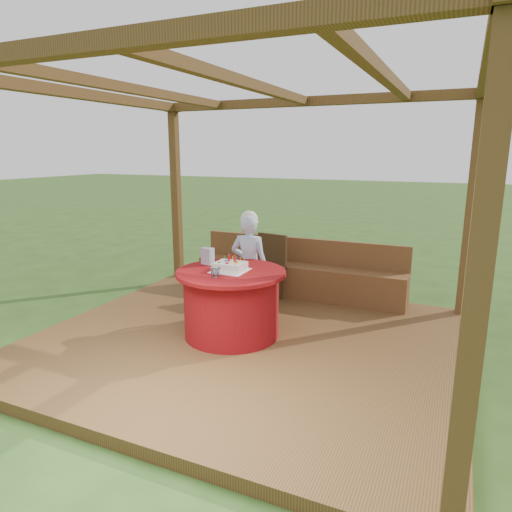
{
  "coord_description": "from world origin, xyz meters",
  "views": [
    {
      "loc": [
        2.02,
        -4.23,
        2.14
      ],
      "look_at": [
        0.0,
        0.25,
        1.0
      ],
      "focal_mm": 32.0,
      "sensor_mm": 36.0,
      "label": 1
    }
  ],
  "objects_px": {
    "bench": "(298,277)",
    "table": "(231,303)",
    "chair": "(267,264)",
    "gift_bag": "(208,256)",
    "birthday_cake": "(230,266)",
    "drinking_glass": "(215,272)",
    "elderly_woman": "(249,264)"
  },
  "relations": [
    {
      "from": "elderly_woman",
      "to": "birthday_cake",
      "type": "xyz_separation_m",
      "value": [
        0.08,
        -0.65,
        0.13
      ]
    },
    {
      "from": "table",
      "to": "chair",
      "type": "xyz_separation_m",
      "value": [
        -0.14,
        1.34,
        0.13
      ]
    },
    {
      "from": "gift_bag",
      "to": "birthday_cake",
      "type": "bearing_deg",
      "value": -12.96
    },
    {
      "from": "bench",
      "to": "table",
      "type": "height_order",
      "value": "bench"
    },
    {
      "from": "birthday_cake",
      "to": "gift_bag",
      "type": "relative_size",
      "value": 1.92
    },
    {
      "from": "table",
      "to": "chair",
      "type": "relative_size",
      "value": 1.33
    },
    {
      "from": "bench",
      "to": "birthday_cake",
      "type": "relative_size",
      "value": 8.15
    },
    {
      "from": "bench",
      "to": "drinking_glass",
      "type": "bearing_deg",
      "value": -96.52
    },
    {
      "from": "bench",
      "to": "elderly_woman",
      "type": "xyz_separation_m",
      "value": [
        -0.28,
        -1.05,
        0.4
      ]
    },
    {
      "from": "chair",
      "to": "gift_bag",
      "type": "distance_m",
      "value": 1.25
    },
    {
      "from": "bench",
      "to": "drinking_glass",
      "type": "xyz_separation_m",
      "value": [
        -0.23,
        -1.99,
        0.53
      ]
    },
    {
      "from": "birthday_cake",
      "to": "drinking_glass",
      "type": "height_order",
      "value": "birthday_cake"
    },
    {
      "from": "table",
      "to": "chair",
      "type": "bearing_deg",
      "value": 95.98
    },
    {
      "from": "chair",
      "to": "birthday_cake",
      "type": "xyz_separation_m",
      "value": [
        0.14,
        -1.35,
        0.29
      ]
    },
    {
      "from": "bench",
      "to": "table",
      "type": "distance_m",
      "value": 1.71
    },
    {
      "from": "chair",
      "to": "elderly_woman",
      "type": "relative_size",
      "value": 0.68
    },
    {
      "from": "chair",
      "to": "elderly_woman",
      "type": "bearing_deg",
      "value": -85.23
    },
    {
      "from": "table",
      "to": "drinking_glass",
      "type": "bearing_deg",
      "value": -96.65
    },
    {
      "from": "table",
      "to": "drinking_glass",
      "type": "distance_m",
      "value": 0.51
    },
    {
      "from": "chair",
      "to": "birthday_cake",
      "type": "height_order",
      "value": "birthday_cake"
    },
    {
      "from": "bench",
      "to": "chair",
      "type": "bearing_deg",
      "value": -133.07
    },
    {
      "from": "chair",
      "to": "birthday_cake",
      "type": "relative_size",
      "value": 2.45
    },
    {
      "from": "chair",
      "to": "birthday_cake",
      "type": "distance_m",
      "value": 1.39
    },
    {
      "from": "table",
      "to": "chair",
      "type": "distance_m",
      "value": 1.36
    },
    {
      "from": "elderly_woman",
      "to": "gift_bag",
      "type": "distance_m",
      "value": 0.6
    },
    {
      "from": "table",
      "to": "chair",
      "type": "height_order",
      "value": "chair"
    },
    {
      "from": "chair",
      "to": "gift_bag",
      "type": "height_order",
      "value": "gift_bag"
    },
    {
      "from": "birthday_cake",
      "to": "drinking_glass",
      "type": "distance_m",
      "value": 0.28
    },
    {
      "from": "bench",
      "to": "gift_bag",
      "type": "xyz_separation_m",
      "value": [
        -0.57,
        -1.54,
        0.58
      ]
    },
    {
      "from": "drinking_glass",
      "to": "elderly_woman",
      "type": "bearing_deg",
      "value": 93.0
    },
    {
      "from": "chair",
      "to": "table",
      "type": "bearing_deg",
      "value": -84.02
    },
    {
      "from": "elderly_woman",
      "to": "gift_bag",
      "type": "bearing_deg",
      "value": -121.38
    }
  ]
}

